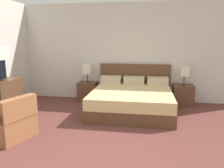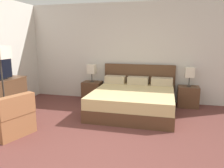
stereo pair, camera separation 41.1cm
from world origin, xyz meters
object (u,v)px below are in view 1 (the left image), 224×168
(bed, at_px, (132,99))
(table_lamp_left, at_px, (87,69))
(armchair_by_window, at_px, (11,123))
(nightstand_right, at_px, (183,95))
(table_lamp_right, at_px, (185,72))
(nightstand_left, at_px, (88,91))

(bed, relative_size, table_lamp_left, 4.06)
(table_lamp_left, bearing_deg, armchair_by_window, -104.94)
(nightstand_right, bearing_deg, table_lamp_right, 90.00)
(table_lamp_right, xyz_separation_m, armchair_by_window, (-3.28, -2.56, -0.60))
(nightstand_right, bearing_deg, bed, -151.37)
(nightstand_right, xyz_separation_m, armchair_by_window, (-3.28, -2.55, 0.02))
(nightstand_right, height_order, table_lamp_left, table_lamp_left)
(armchair_by_window, bearing_deg, bed, 42.97)
(bed, bearing_deg, armchair_by_window, -137.03)
(nightstand_left, distance_m, nightstand_right, 2.60)
(bed, height_order, armchair_by_window, bed)
(table_lamp_right, bearing_deg, bed, -151.32)
(bed, bearing_deg, table_lamp_left, 151.32)
(nightstand_left, relative_size, table_lamp_right, 1.08)
(bed, distance_m, table_lamp_right, 1.60)
(table_lamp_left, height_order, armchair_by_window, table_lamp_left)
(bed, height_order, table_lamp_right, bed)
(nightstand_left, xyz_separation_m, armchair_by_window, (-0.68, -2.55, 0.02))
(bed, bearing_deg, table_lamp_right, 28.68)
(nightstand_right, bearing_deg, nightstand_left, 180.00)
(bed, bearing_deg, nightstand_left, 151.37)
(bed, relative_size, nightstand_right, 3.74)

